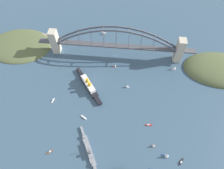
{
  "coord_description": "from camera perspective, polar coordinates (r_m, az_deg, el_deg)",
  "views": [
    {
      "loc": [
        -19.46,
        276.73,
        296.25
      ],
      "look_at": [
        0.0,
        78.9,
        8.0
      ],
      "focal_mm": 31.42,
      "sensor_mm": 36.0,
      "label": 1
    }
  ],
  "objects": [
    {
      "name": "small_boat_3",
      "position": [
        356.03,
        -16.82,
        -4.46
      ],
      "size": [
        3.71,
        10.2,
        2.33
      ],
      "color": "silver",
      "rests_on": "ground"
    },
    {
      "name": "naval_cruiser",
      "position": [
        306.97,
        -6.7,
        -18.6
      ],
      "size": [
        40.74,
        72.71,
        16.69
      ],
      "color": "gray",
      "rests_on": "ground"
    },
    {
      "name": "headland_east_shore",
      "position": [
        468.51,
        -25.0,
        10.32
      ],
      "size": [
        138.13,
        104.51,
        17.48
      ],
      "color": "#515B38",
      "rests_on": "ground"
    },
    {
      "name": "ground_plane",
      "position": [
        405.86,
        1.1,
        8.52
      ],
      "size": [
        1400.0,
        1400.0,
        0.0
      ],
      "primitive_type": "plane",
      "color": "#385166"
    },
    {
      "name": "small_boat_8",
      "position": [
        354.58,
        4.43,
        -0.41
      ],
      "size": [
        7.91,
        4.61,
        7.97
      ],
      "color": "silver",
      "rests_on": "ground"
    },
    {
      "name": "small_boat_4",
      "position": [
        383.27,
        0.96,
        5.54
      ],
      "size": [
        4.38,
        6.05,
        6.9
      ],
      "color": "silver",
      "rests_on": "ground"
    },
    {
      "name": "ocean_liner",
      "position": [
        354.99,
        -6.91,
        -0.09
      ],
      "size": [
        59.0,
        76.85,
        20.19
      ],
      "color": "black",
      "rests_on": "ground"
    },
    {
      "name": "harbor_arch_bridge",
      "position": [
        385.57,
        1.17,
        11.41
      ],
      "size": [
        304.39,
        17.14,
        69.55
      ],
      "color": "#BCB29E",
      "rests_on": "ground"
    },
    {
      "name": "small_boat_1",
      "position": [
        396.5,
        17.7,
        4.68
      ],
      "size": [
        10.59,
        7.83,
        10.13
      ],
      "color": "silver",
      "rests_on": "ground"
    },
    {
      "name": "seaplane_taxiing_near_bridge",
      "position": [
        451.76,
        -2.4,
        14.72
      ],
      "size": [
        11.94,
        8.47,
        4.87
      ],
      "color": "#B7B7B2",
      "rests_on": "ground"
    },
    {
      "name": "small_boat_5",
      "position": [
        326.22,
        10.59,
        -11.48
      ],
      "size": [
        12.09,
        3.07,
        1.9
      ],
      "color": "#B2231E",
      "rests_on": "ground"
    },
    {
      "name": "headland_west_shore",
      "position": [
        436.04,
        29.14,
        3.84
      ],
      "size": [
        141.35,
        90.42,
        32.0
      ],
      "color": "#515B38",
      "rests_on": "ground"
    },
    {
      "name": "channel_marker_buoy",
      "position": [
        384.52,
        0.33,
        5.27
      ],
      "size": [
        2.2,
        2.2,
        2.75
      ],
      "color": "red",
      "rests_on": "ground"
    },
    {
      "name": "small_boat_7",
      "position": [
        320.42,
        -17.66,
        -18.15
      ],
      "size": [
        8.82,
        8.21,
        2.01
      ],
      "color": "brown",
      "rests_on": "ground"
    },
    {
      "name": "small_boat_2",
      "position": [
        319.15,
        19.51,
        -20.46
      ],
      "size": [
        7.77,
        10.78,
        2.42
      ],
      "color": "black",
      "rests_on": "ground"
    },
    {
      "name": "small_boat_6",
      "position": [
        312.86,
        12.04,
        -16.96
      ],
      "size": [
        6.97,
        5.15,
        7.55
      ],
      "color": "brown",
      "rests_on": "ground"
    },
    {
      "name": "small_boat_10",
      "position": [
        311.53,
        15.69,
        -19.23
      ],
      "size": [
        10.83,
        7.59,
        10.6
      ],
      "color": "#234C8C",
      "rests_on": "ground"
    },
    {
      "name": "small_boat_0",
      "position": [
        329.32,
        -8.21,
        -9.45
      ],
      "size": [
        10.99,
        7.55,
        2.34
      ],
      "color": "silver",
      "rests_on": "ground"
    }
  ]
}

